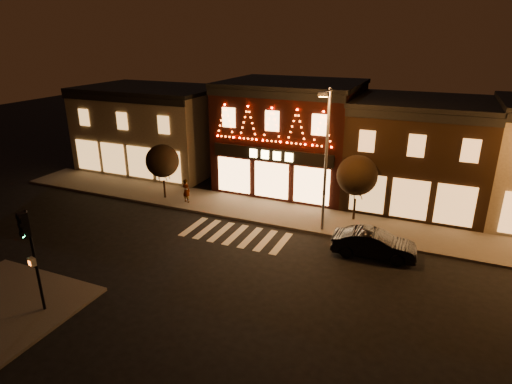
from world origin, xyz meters
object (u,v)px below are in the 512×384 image
Objects in this scene: dark_sedan at (374,244)px; pedestrian at (186,191)px; traffic_signal_near at (29,243)px; streetlamp_mid at (326,151)px.

pedestrian reaches higher than dark_sedan.
dark_sedan is at bearing -177.83° from pedestrian.
traffic_signal_near is at bearing 107.79° from pedestrian.
streetlamp_mid is 5.94m from dark_sedan.
pedestrian is (-10.25, 0.84, -4.23)m from streetlamp_mid.
dark_sedan is at bearing 55.18° from traffic_signal_near.
traffic_signal_near is 0.55× the size of streetlamp_mid.
traffic_signal_near is at bearing 127.43° from dark_sedan.
dark_sedan is 2.61× the size of pedestrian.
pedestrian is at bearing 108.30° from traffic_signal_near.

